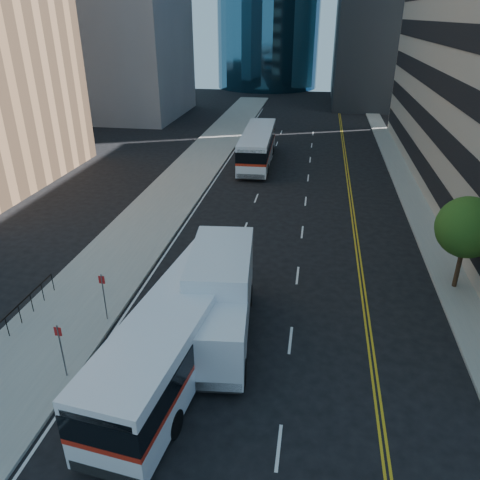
# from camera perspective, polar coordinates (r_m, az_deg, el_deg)

# --- Properties ---
(ground) EXTENTS (160.00, 160.00, 0.00)m
(ground) POSITION_cam_1_polar(r_m,az_deg,el_deg) (20.57, 4.34, -15.31)
(ground) COLOR black
(ground) RESTS_ON ground
(sidewalk_west) EXTENTS (5.00, 90.00, 0.15)m
(sidewalk_west) POSITION_cam_1_polar(r_m,az_deg,el_deg) (44.19, -6.25, 7.95)
(sidewalk_west) COLOR gray
(sidewalk_west) RESTS_ON ground
(sidewalk_east) EXTENTS (2.00, 90.00, 0.15)m
(sidewalk_east) POSITION_cam_1_polar(r_m,az_deg,el_deg) (43.39, 19.60, 6.25)
(sidewalk_east) COLOR gray
(sidewalk_east) RESTS_ON ground
(street_tree) EXTENTS (3.20, 3.20, 5.10)m
(street_tree) POSITION_cam_1_polar(r_m,az_deg,el_deg) (26.68, 25.99, 1.38)
(street_tree) COLOR #332114
(street_tree) RESTS_ON sidewalk_east
(bus_front) EXTENTS (4.20, 12.79, 3.24)m
(bus_front) POSITION_cam_1_polar(r_m,az_deg,el_deg) (19.94, -7.25, -10.49)
(bus_front) COLOR white
(bus_front) RESTS_ON ground
(bus_rear) EXTENTS (3.15, 12.62, 3.23)m
(bus_rear) POSITION_cam_1_polar(r_m,az_deg,el_deg) (47.31, 2.16, 11.41)
(bus_rear) COLOR white
(bus_rear) RESTS_ON ground
(box_truck) EXTENTS (3.51, 8.21, 3.82)m
(box_truck) POSITION_cam_1_polar(r_m,az_deg,el_deg) (21.18, -2.61, -7.09)
(box_truck) COLOR silver
(box_truck) RESTS_ON ground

